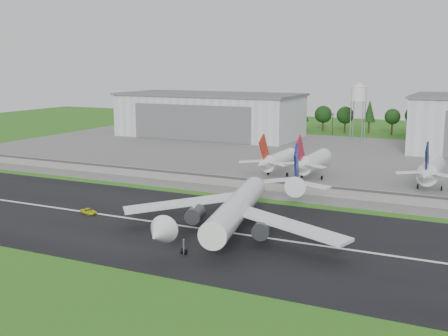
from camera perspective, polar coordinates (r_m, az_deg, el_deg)
The scene contains 14 objects.
ground at distance 124.38m, azimuth -3.61°, elevation -7.52°, with size 600.00×600.00×0.00m, color #296818.
runway at distance 132.75m, azimuth -1.47°, elevation -6.31°, with size 320.00×60.00×0.10m, color black.
runway_centerline at distance 132.73m, azimuth -1.47°, elevation -6.29°, with size 220.00×1.00×0.02m, color white.
apron at distance 233.52m, azimuth 11.02°, elevation 0.86°, with size 320.00×150.00×0.10m, color slate.
blast_fence at distance 172.22m, azimuth 5.42°, elevation -1.82°, with size 240.00×0.61×3.50m.
hangar_west at distance 302.61m, azimuth -1.47°, elevation 5.43°, with size 97.00×44.00×23.20m.
water_tower at distance 295.04m, azimuth 13.55°, elevation 7.53°, with size 8.40×8.40×29.40m.
utility_poles at distance 310.78m, azimuth 14.86°, elevation 3.06°, with size 230.00×3.00×12.00m, color black, non-canonical shape.
treeline at distance 325.41m, azimuth 15.38°, elevation 3.36°, with size 320.00×16.00×22.00m, color black, non-canonical shape.
main_airliner at distance 128.13m, azimuth 1.18°, elevation -4.68°, with size 55.96×58.85×18.17m.
ground_vehicle at distance 150.45m, azimuth -13.57°, elevation -4.29°, with size 2.27×4.92×1.37m, color #CDD318.
parked_jet_red_a at distance 194.14m, azimuth 5.34°, elevation 0.81°, with size 7.36×31.29×16.36m.
parked_jet_red_b at distance 190.25m, azimuth 8.82°, elevation 0.61°, with size 7.36×31.29×16.64m.
parked_jet_navy at distance 183.00m, azimuth 20.22°, elevation -0.24°, with size 7.36×31.29×16.87m.
Camera 1 is at (58.51, -102.78, 38.50)m, focal length 45.00 mm.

